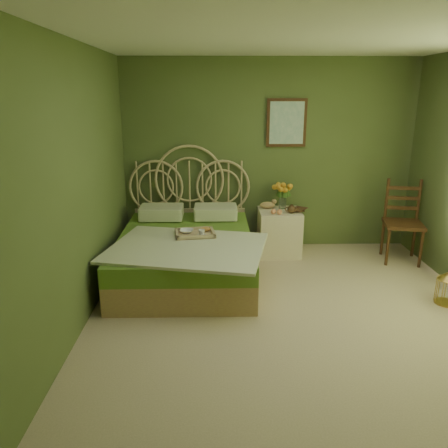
{
  "coord_description": "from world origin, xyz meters",
  "views": [
    {
      "loc": [
        -0.75,
        -3.8,
        2.13
      ],
      "look_at": [
        -0.64,
        1.0,
        0.69
      ],
      "focal_mm": 35.0,
      "sensor_mm": 36.0,
      "label": 1
    }
  ],
  "objects": [
    {
      "name": "floor",
      "position": [
        0.0,
        0.0,
        0.0
      ],
      "size": [
        4.5,
        4.5,
        0.0
      ],
      "primitive_type": "plane",
      "color": "#CBB092",
      "rests_on": "ground"
    },
    {
      "name": "ceiling",
      "position": [
        0.0,
        0.0,
        2.6
      ],
      "size": [
        4.5,
        4.5,
        0.0
      ],
      "primitive_type": "plane",
      "rotation": [
        3.14,
        0.0,
        0.0
      ],
      "color": "silver",
      "rests_on": "wall_back"
    },
    {
      "name": "wall_back",
      "position": [
        0.0,
        2.25,
        1.3
      ],
      "size": [
        4.0,
        0.0,
        4.0
      ],
      "primitive_type": "plane",
      "rotation": [
        1.57,
        0.0,
        0.0
      ],
      "color": "#536434",
      "rests_on": "floor"
    },
    {
      "name": "wall_left",
      "position": [
        -2.0,
        0.0,
        1.3
      ],
      "size": [
        0.0,
        4.5,
        4.5
      ],
      "primitive_type": "plane",
      "rotation": [
        1.57,
        0.0,
        1.57
      ],
      "color": "#536434",
      "rests_on": "floor"
    },
    {
      "name": "wall_art",
      "position": [
        0.23,
        2.22,
        1.75
      ],
      "size": [
        0.54,
        0.04,
        0.64
      ],
      "color": "#351D0E",
      "rests_on": "wall_back"
    },
    {
      "name": "bed",
      "position": [
        -1.1,
        1.19,
        0.32
      ],
      "size": [
        1.85,
        2.34,
        1.45
      ],
      "color": "tan",
      "rests_on": "floor"
    },
    {
      "name": "nightstand",
      "position": [
        0.13,
        1.89,
        0.37
      ],
      "size": [
        0.56,
        0.56,
        1.04
      ],
      "color": "beige",
      "rests_on": "floor"
    },
    {
      "name": "chair",
      "position": [
        1.7,
        1.66,
        0.59
      ],
      "size": [
        0.55,
        0.55,
        1.06
      ],
      "rotation": [
        0.0,
        0.0,
        -0.2
      ],
      "color": "#351D0E",
      "rests_on": "floor"
    },
    {
      "name": "book_lower",
      "position": [
        0.31,
        1.9,
        0.62
      ],
      "size": [
        0.17,
        0.22,
        0.02
      ],
      "primitive_type": "imported",
      "rotation": [
        0.0,
        0.0,
        -0.11
      ],
      "color": "#381E0F",
      "rests_on": "nightstand"
    },
    {
      "name": "book_upper",
      "position": [
        0.31,
        1.9,
        0.64
      ],
      "size": [
        0.28,
        0.29,
        0.02
      ],
      "primitive_type": "imported",
      "rotation": [
        0.0,
        0.0,
        -0.66
      ],
      "color": "#472819",
      "rests_on": "nightstand"
    },
    {
      "name": "cereal_bowl",
      "position": [
        -1.08,
        1.1,
        0.58
      ],
      "size": [
        0.17,
        0.17,
        0.04
      ],
      "primitive_type": "imported",
      "rotation": [
        0.0,
        0.0,
        -0.07
      ],
      "color": "white",
      "rests_on": "bed"
    },
    {
      "name": "coffee_cup",
      "position": [
        -0.9,
        0.99,
        0.59
      ],
      "size": [
        0.1,
        0.1,
        0.07
      ],
      "primitive_type": "imported",
      "rotation": [
        0.0,
        0.0,
        -0.31
      ],
      "color": "white",
      "rests_on": "bed"
    }
  ]
}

